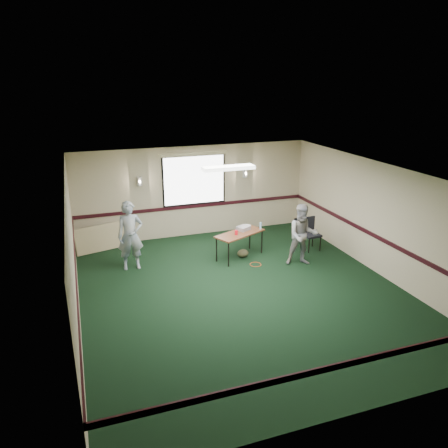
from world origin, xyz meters
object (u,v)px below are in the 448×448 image
object	(u,v)px
person_left	(130,236)
person_right	(302,235)
conference_chair	(310,231)
projector	(243,228)
folding_table	(240,235)

from	to	relation	value
person_left	person_right	xyz separation A→B (m)	(4.14, -1.18, -0.07)
conference_chair	person_left	distance (m)	4.88
person_left	projector	bearing A→B (deg)	0.51
projector	person_right	size ratio (longest dim) A/B	0.19
conference_chair	person_left	bearing A→B (deg)	172.34
conference_chair	folding_table	bearing A→B (deg)	174.18
projector	person_left	world-z (taller)	person_left
projector	conference_chair	bearing A→B (deg)	-33.45
folding_table	projector	xyz separation A→B (m)	(0.16, 0.17, 0.10)
person_right	person_left	bearing A→B (deg)	179.83
person_left	person_right	bearing A→B (deg)	-14.00
projector	conference_chair	distance (m)	1.92
person_left	person_right	size ratio (longest dim) A/B	1.09
folding_table	conference_chair	distance (m)	2.06
person_right	projector	bearing A→B (deg)	152.26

